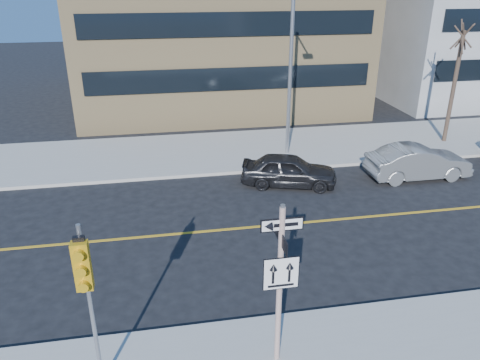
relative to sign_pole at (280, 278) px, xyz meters
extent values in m
plane|color=black|center=(0.00, 2.51, -2.44)|extent=(120.00, 120.00, 0.00)
cylinder|color=white|center=(0.00, 0.01, -0.29)|extent=(0.13, 0.13, 4.00)
cylinder|color=gray|center=(0.00, 0.01, 1.74)|extent=(0.10, 0.10, 0.06)
cube|color=black|center=(0.00, 0.01, 1.31)|extent=(0.92, 0.03, 0.30)
cube|color=black|center=(0.00, 0.01, 0.96)|extent=(0.03, 0.92, 0.30)
cube|color=white|center=(0.00, -0.07, 0.16)|extent=(0.80, 0.03, 0.80)
cylinder|color=gray|center=(-4.00, 0.01, -0.29)|extent=(0.09, 0.09, 4.00)
cube|color=#C79312|center=(-4.00, -0.19, 0.91)|extent=(0.32, 0.22, 1.05)
sphere|color=#8C0705|center=(-4.00, -0.31, 1.26)|extent=(0.17, 0.17, 0.17)
sphere|color=black|center=(-4.00, -0.31, 0.91)|extent=(0.17, 0.17, 0.17)
sphere|color=black|center=(-4.00, -0.31, 0.56)|extent=(0.17, 0.17, 0.17)
imported|color=black|center=(3.08, 9.93, -1.73)|extent=(2.76, 4.42, 1.40)
imported|color=slate|center=(9.02, 9.67, -1.68)|extent=(1.61, 4.60, 1.51)
cylinder|color=gray|center=(4.00, 13.51, 1.71)|extent=(0.18, 0.18, 8.00)
cylinder|color=#32281D|center=(13.00, 13.81, 0.61)|extent=(0.22, 0.22, 5.80)
camera|label=1|loc=(-2.36, -8.15, 6.03)|focal=35.00mm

